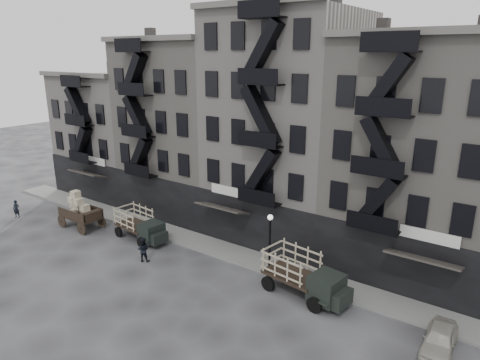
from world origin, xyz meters
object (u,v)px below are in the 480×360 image
Objects in this scene: car_east at (440,339)px; stake_truck_west at (140,223)px; pedestrian_west at (16,209)px; stake_truck_east at (304,272)px; wagon at (79,207)px; horse at (74,201)px; pedestrian_mid at (143,250)px.

stake_truck_west is at bearing 176.93° from car_east.
stake_truck_east is at bearing -23.37° from pedestrian_west.
wagon is at bearing -13.55° from pedestrian_west.
horse is at bearing -179.34° from stake_truck_west.
car_east is at bearing 3.81° from stake_truck_east.
wagon reaches higher than stake_truck_east.
car_east is at bearing 1.64° from wagon.
horse is at bearing 31.20° from pedestrian_west.
wagon is at bearing -162.05° from stake_truck_west.
horse is 13.69m from pedestrian_mid.
pedestrian_west is at bearing -177.28° from car_east.
stake_truck_east is at bearing 6.69° from stake_truck_west.
pedestrian_mid is at bearing -159.32° from stake_truck_east.
car_east is at bearing -25.89° from pedestrian_west.
car_east is 34.65m from pedestrian_west.
stake_truck_east is at bearing 173.98° from car_east.
pedestrian_west is 15.55m from pedestrian_mid.
horse is 4.93m from wagon.
pedestrian_west is at bearing 172.20° from horse.
horse is at bearing -42.45° from pedestrian_mid.
stake_truck_east is (20.20, 1.34, -0.27)m from wagon.
stake_truck_east is 3.22× the size of pedestrian_mid.
pedestrian_mid reaches higher than car_east.
pedestrian_west is (-34.54, -2.77, 0.19)m from car_east.
wagon is 2.16× the size of pedestrian_mid.
stake_truck_west is 1.40× the size of car_east.
pedestrian_west is at bearing -159.27° from stake_truck_west.
stake_truck_east reaches higher than horse.
stake_truck_east is 3.53× the size of pedestrian_west.
horse is 0.51× the size of wagon.
horse is 0.54× the size of car_east.
pedestrian_west is 0.91× the size of pedestrian_mid.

